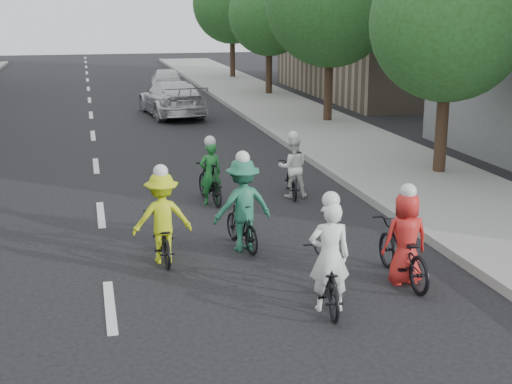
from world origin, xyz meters
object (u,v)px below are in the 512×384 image
object	(u,v)px
cyclist_4	(242,211)
follow_car_lead	(172,98)
cyclist_2	(210,179)
cyclist_3	(292,173)
cyclist_0	(327,271)
cyclist_1	(162,225)
cyclist_5	(403,247)
follow_car_trail	(167,80)

from	to	relation	value
cyclist_4	follow_car_lead	xyz separation A→B (m)	(0.76, 16.91, -0.01)
cyclist_2	cyclist_4	bearing A→B (deg)	81.32
follow_car_lead	cyclist_3	bearing A→B (deg)	88.86
cyclist_0	cyclist_1	distance (m)	3.39
cyclist_3	cyclist_4	bearing A→B (deg)	68.98
cyclist_0	cyclist_4	xyz separation A→B (m)	(-0.65, 2.89, 0.16)
cyclist_3	cyclist_5	xyz separation A→B (m)	(0.23, -5.61, 0.03)
cyclist_5	cyclist_0	bearing A→B (deg)	25.35
cyclist_0	follow_car_lead	size ratio (longest dim) A/B	0.36
cyclist_2	cyclist_4	xyz separation A→B (m)	(0.03, -3.31, 0.18)
cyclist_0	cyclist_5	distance (m)	1.70
cyclist_2	follow_car_trail	distance (m)	21.68
cyclist_1	cyclist_4	size ratio (longest dim) A/B	0.94
follow_car_trail	cyclist_4	bearing A→B (deg)	90.75
follow_car_lead	follow_car_trail	distance (m)	8.06
follow_car_lead	cyclist_2	bearing A→B (deg)	80.49
cyclist_3	cyclist_4	world-z (taller)	cyclist_4
cyclist_1	cyclist_3	bearing A→B (deg)	-134.66
cyclist_0	cyclist_3	xyz separation A→B (m)	(1.31, 6.33, -0.02)
cyclist_4	cyclist_1	bearing A→B (deg)	0.07
cyclist_4	follow_car_trail	distance (m)	24.98
cyclist_4	follow_car_lead	world-z (taller)	cyclist_4
cyclist_0	cyclist_3	world-z (taller)	cyclist_0
cyclist_3	cyclist_5	distance (m)	5.62
follow_car_lead	cyclist_5	bearing A→B (deg)	88.08
cyclist_4	cyclist_2	bearing A→B (deg)	-99.67
follow_car_lead	follow_car_trail	size ratio (longest dim) A/B	1.28
cyclist_2	cyclist_4	distance (m)	3.32
cyclist_0	cyclist_4	distance (m)	2.96
cyclist_2	cyclist_1	bearing A→B (deg)	58.51
cyclist_2	cyclist_5	bearing A→B (deg)	102.84
cyclist_3	cyclist_1	bearing A→B (deg)	55.63
cyclist_5	follow_car_lead	distance (m)	19.13
cyclist_5	follow_car_lead	world-z (taller)	cyclist_5
cyclist_0	cyclist_3	size ratio (longest dim) A/B	1.15
cyclist_1	follow_car_lead	bearing A→B (deg)	-99.23
cyclist_3	cyclist_5	size ratio (longest dim) A/B	0.84
cyclist_2	follow_car_lead	world-z (taller)	cyclist_2
cyclist_4	follow_car_trail	size ratio (longest dim) A/B	0.48
cyclist_3	cyclist_5	bearing A→B (deg)	100.94
cyclist_3	cyclist_4	xyz separation A→B (m)	(-1.95, -3.44, 0.18)
cyclist_2	cyclist_4	size ratio (longest dim) A/B	0.87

